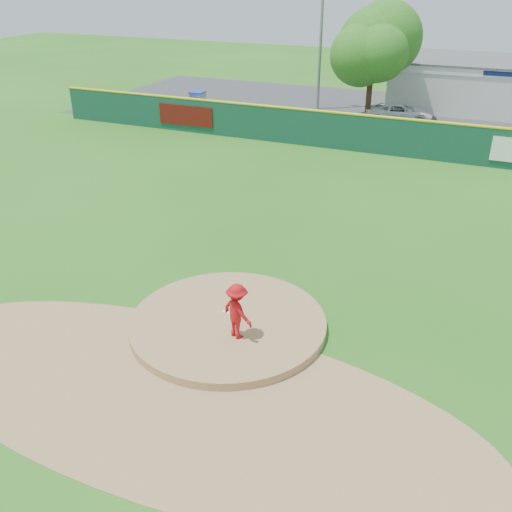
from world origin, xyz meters
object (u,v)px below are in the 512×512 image
at_px(pitcher, 237,311).
at_px(pool_building_grp, 507,85).
at_px(light_pole_left, 322,16).
at_px(playground_slide, 197,102).
at_px(deciduous_tree, 373,47).
at_px(van, 399,113).

relative_size(pitcher, pool_building_grp, 0.10).
relative_size(pitcher, light_pole_left, 0.14).
height_order(playground_slide, light_pole_left, light_pole_left).
bearing_deg(pitcher, deciduous_tree, -60.64).
bearing_deg(playground_slide, pitcher, -59.33).
relative_size(playground_slide, light_pole_left, 0.23).
bearing_deg(pitcher, pool_building_grp, -75.83).
distance_m(pitcher, playground_slide, 27.14).
height_order(pitcher, deciduous_tree, deciduous_tree).
xyz_separation_m(pitcher, playground_slide, (-13.84, 23.34, -0.31)).
relative_size(van, playground_slide, 1.66).
bearing_deg(playground_slide, deciduous_tree, 11.39).
height_order(van, playground_slide, playground_slide).
relative_size(pool_building_grp, playground_slide, 5.94).
height_order(pitcher, van, pitcher).
distance_m(pool_building_grp, deciduous_tree, 11.01).
height_order(pool_building_grp, light_pole_left, light_pole_left).
bearing_deg(pitcher, playground_slide, -35.73).
bearing_deg(van, pool_building_grp, -61.40).
bearing_deg(pool_building_grp, light_pole_left, -157.40).
relative_size(pool_building_grp, deciduous_tree, 2.07).
relative_size(pitcher, playground_slide, 0.61).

